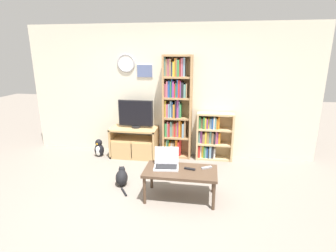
% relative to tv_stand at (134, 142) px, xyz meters
% --- Properties ---
extents(ground_plane, '(18.00, 18.00, 0.00)m').
position_rel_tv_stand_xyz_m(ground_plane, '(0.64, -1.84, -0.30)').
color(ground_plane, gray).
extents(wall_back, '(5.78, 0.09, 2.60)m').
position_rel_tv_stand_xyz_m(wall_back, '(0.63, 0.32, 1.00)').
color(wall_back, beige).
rests_on(wall_back, ground_plane).
extents(tv_stand, '(0.92, 0.49, 0.60)m').
position_rel_tv_stand_xyz_m(tv_stand, '(0.00, 0.00, 0.00)').
color(tv_stand, tan).
rests_on(tv_stand, ground_plane).
extents(television, '(0.69, 0.18, 0.56)m').
position_rel_tv_stand_xyz_m(television, '(0.04, 0.04, 0.58)').
color(television, black).
rests_on(television, tv_stand).
extents(bookshelf_tall, '(0.56, 0.27, 2.02)m').
position_rel_tv_stand_xyz_m(bookshelf_tall, '(0.83, 0.15, 0.71)').
color(bookshelf_tall, tan).
rests_on(bookshelf_tall, ground_plane).
extents(bookshelf_short, '(0.71, 0.29, 0.94)m').
position_rel_tv_stand_xyz_m(bookshelf_short, '(1.55, 0.14, 0.16)').
color(bookshelf_short, tan).
rests_on(bookshelf_short, ground_plane).
extents(coffee_table, '(1.04, 0.54, 0.44)m').
position_rel_tv_stand_xyz_m(coffee_table, '(1.11, -1.44, 0.09)').
color(coffee_table, '#4C3828').
rests_on(coffee_table, ground_plane).
extents(laptop, '(0.38, 0.33, 0.27)m').
position_rel_tv_stand_xyz_m(laptop, '(0.89, -1.36, 0.21)').
color(laptop, silver).
rests_on(laptop, coffee_table).
extents(remote_near_laptop, '(0.17, 0.08, 0.02)m').
position_rel_tv_stand_xyz_m(remote_near_laptop, '(1.24, -1.40, 0.15)').
color(remote_near_laptop, black).
rests_on(remote_near_laptop, coffee_table).
extents(remote_far_from_laptop, '(0.16, 0.12, 0.02)m').
position_rel_tv_stand_xyz_m(remote_far_from_laptop, '(1.47, -1.32, 0.15)').
color(remote_far_from_laptop, '#99999E').
rests_on(remote_far_from_laptop, coffee_table).
extents(cat, '(0.32, 0.50, 0.30)m').
position_rel_tv_stand_xyz_m(cat, '(0.13, -1.20, -0.17)').
color(cat, black).
rests_on(cat, ground_plane).
extents(penguin_figurine, '(0.19, 0.18, 0.36)m').
position_rel_tv_stand_xyz_m(penguin_figurine, '(-0.72, -0.12, -0.14)').
color(penguin_figurine, black).
rests_on(penguin_figurine, ground_plane).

